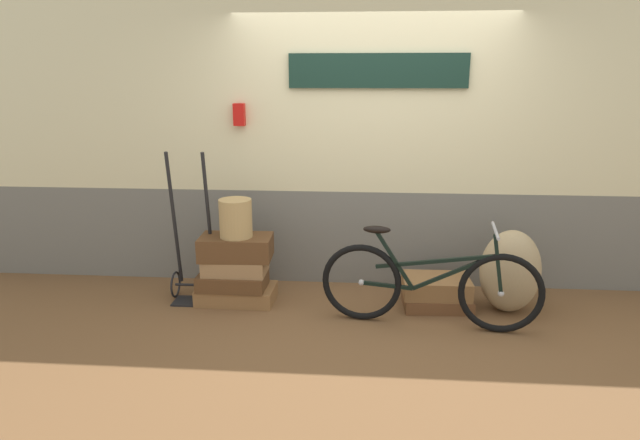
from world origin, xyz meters
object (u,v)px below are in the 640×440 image
Objects in this scene: suitcase_4 at (437,301)px; luggage_trolley at (193,262)px; suitcase_2 at (235,266)px; wicker_basket at (236,218)px; suitcase_1 at (233,281)px; suitcase_0 at (237,294)px; bicycle at (429,285)px; suitcase_3 at (236,247)px; burlap_sack at (510,271)px; suitcase_5 at (436,286)px.

suitcase_4 is 0.43× the size of luggage_trolley.
suitcase_2 is 0.44m from wicker_basket.
luggage_trolley is (-0.37, 0.06, 0.14)m from suitcase_1.
wicker_basket is (0.05, 0.02, 0.57)m from suitcase_1.
wicker_basket reaches higher than suitcase_2.
suitcase_1 is at bearing -125.38° from suitcase_0.
bicycle is at bearing -11.77° from suitcase_2.
suitcase_2 is 1.80m from suitcase_4.
suitcase_3 is 2.37m from burlap_sack.
suitcase_4 is at bearing 2.98° from suitcase_1.
suitcase_3 is 1.78m from suitcase_5.
bicycle is at bearing -12.31° from wicker_basket.
wicker_basket is (0.02, -0.01, 0.70)m from suitcase_0.
bicycle is (1.67, -0.33, 0.14)m from suitcase_1.
suitcase_4 is at bearing 176.68° from burlap_sack.
burlap_sack is 0.80m from bicycle.
suitcase_5 is 0.33× the size of bicycle.
luggage_trolley is at bearing 174.09° from suitcase_3.
luggage_trolley is at bearing 174.36° from wicker_basket.
suitcase_1 is 0.57m from wicker_basket.
bicycle reaches higher than suitcase_1.
suitcase_4 is (1.78, 0.02, -0.01)m from suitcase_0.
wicker_basket is 0.46× the size of burlap_sack.
burlap_sack is at bearing -1.03° from luggage_trolley.
wicker_basket reaches higher than suitcase_5.
bicycle reaches higher than suitcase_3.
suitcase_1 is 1.03× the size of suitcase_4.
suitcase_3 is 0.43m from luggage_trolley.
bicycle reaches higher than suitcase_4.
suitcase_2 is at bearing 179.90° from suitcase_5.
suitcase_3 is 1.82m from suitcase_4.
bicycle reaches higher than suitcase_5.
suitcase_0 is 2.39m from burlap_sack.
burlap_sack is at bearing 1.79° from suitcase_1.
suitcase_2 reaches higher than suitcase_5.
bicycle is at bearing -14.45° from suitcase_3.
suitcase_3 is 1.09× the size of suitcase_5.
suitcase_1 reaches higher than suitcase_5.
burlap_sack reaches higher than suitcase_3.
suitcase_2 is (0.03, 0.02, 0.13)m from suitcase_1.
luggage_trolley reaches higher than suitcase_5.
suitcase_0 is at bearing 167.53° from bicycle.
bicycle is at bearing -111.04° from suitcase_4.
suitcase_3 reaches higher than suitcase_5.
suitcase_2 is 0.95× the size of suitcase_4.
suitcase_1 is at bearing -179.51° from suitcase_5.
wicker_basket reaches higher than burlap_sack.
wicker_basket is at bearing 178.52° from suitcase_4.
wicker_basket is at bearing -5.64° from luggage_trolley.
suitcase_5 is 0.43× the size of luggage_trolley.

